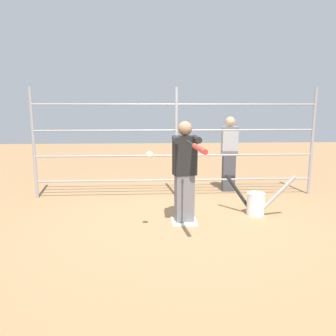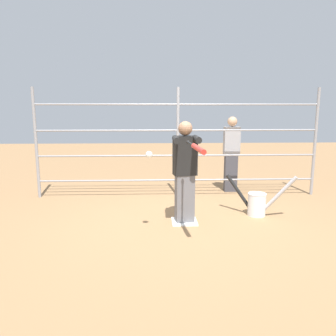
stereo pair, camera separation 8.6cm
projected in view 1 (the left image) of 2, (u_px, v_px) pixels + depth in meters
ground_plane at (184, 222)px, 5.24m from camera, size 24.00×24.00×0.00m
home_plate at (184, 221)px, 5.24m from camera, size 0.40×0.40×0.02m
fence_backstop at (176, 143)px, 6.62m from camera, size 5.72×0.06×2.21m
batter at (185, 169)px, 5.07m from camera, size 0.41×0.59×1.60m
baseball_bat_swinging at (198, 148)px, 4.09m from camera, size 0.16×0.86×0.09m
softball_in_flight at (149, 155)px, 4.45m from camera, size 0.10×0.10×0.10m
bat_bucket at (256, 202)px, 5.56m from camera, size 1.06×0.63×0.74m
bystander_behind_fence at (229, 153)px, 7.07m from camera, size 0.34×0.21×1.62m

